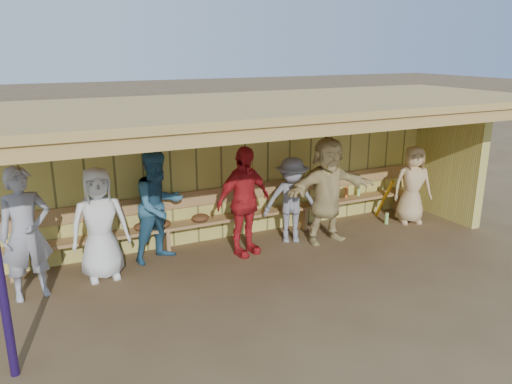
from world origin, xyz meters
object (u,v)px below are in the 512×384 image
Objects in this scene: player_c at (159,206)px; player_h at (412,185)px; player_a at (26,234)px; player_b at (100,224)px; player_e at (292,200)px; player_f at (327,190)px; player_d at (244,201)px; bench at (237,210)px.

player_c reaches higher than player_h.
player_b is (0.96, 0.19, -0.07)m from player_a.
player_f reaches higher than player_e.
player_a reaches higher than player_d.
player_c is at bearing 148.12° from player_d.
player_a reaches higher than player_h.
bench is (-1.34, 0.77, -0.39)m from player_f.
player_c is 4.81m from player_h.
player_a is at bearing -167.10° from bench.
player_a is at bearing -168.03° from player_b.
player_f is 2.02m from player_h.
player_f is 1.59m from bench.
player_a is at bearing -153.84° from player_e.
player_c is at bearing 169.44° from player_f.
player_b is 0.91× the size of player_f.
bench is at bearing 14.33° from player_b.
player_e is 1.00× the size of player_h.
bench is at bearing 168.97° from player_e.
player_h is (4.79, -0.35, -0.14)m from player_c.
player_h reaches higher than player_e.
player_e is 0.63m from player_f.
player_h is (2.01, 0.11, -0.17)m from player_f.
player_e is at bearing -7.51° from player_d.
player_e is at bearing -25.23° from player_c.
bench is (2.38, 0.57, -0.30)m from player_b.
player_c is 2.83m from player_f.
player_f reaches higher than player_b.
player_f is at bearing -0.86° from player_e.
player_f is at bearing -2.27° from player_b.
player_d is 0.78m from bench.
player_a reaches higher than player_c.
player_c is 1.00× the size of player_d.
player_f reaches higher than player_a.
player_b is at bearing -166.43° from bench.
player_a is 0.24× the size of bench.
player_e is 0.20× the size of bench.
bench is at bearing 3.18° from player_a.
player_b is 2.21m from player_d.
player_c reaches higher than bench.
player_c is at bearing -162.83° from player_e.
player_a is 1.21× the size of player_h.
player_a is at bearing 165.79° from player_d.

